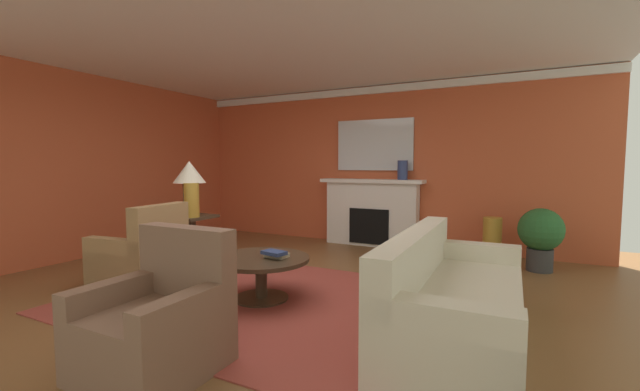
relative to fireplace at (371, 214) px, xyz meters
The scene contains 20 objects.
ground_plane 3.06m from the fireplace, 92.64° to the right, with size 8.75×8.75×0.00m, color brown.
wall_fireplace 0.87m from the fireplace, 123.30° to the left, with size 7.33×0.12×2.76m, color #C65633.
wall_window 4.55m from the fireplace, 142.81° to the right, with size 0.12×6.91×2.76m, color #C65633.
ceiling_panel 3.51m from the fireplace, 92.93° to the right, with size 7.33×6.91×0.06m, color white.
crown_moulding 2.14m from the fireplace, 136.65° to the left, with size 7.33×0.08×0.12m, color white.
area_rug 3.21m from the fireplace, 90.93° to the right, with size 3.63×2.77×0.01m, color #993D33.
fireplace is the anchor object (origin of this frame).
mantel_mirror 1.20m from the fireplace, 90.00° to the left, with size 1.36×0.04×0.88m, color silver.
sofa 3.74m from the fireplace, 60.15° to the right, with size 0.95×2.12×0.85m.
armchair_near_window 3.74m from the fireplace, 115.26° to the right, with size 0.90×0.90×0.95m.
armchair_facing_fireplace 4.66m from the fireplace, 88.06° to the right, with size 0.80×0.80×0.95m.
coffee_table 3.18m from the fireplace, 90.93° to the right, with size 1.00×1.00×0.45m.
side_table 3.02m from the fireplace, 125.62° to the right, with size 0.56×0.56×0.70m.
table_lamp 3.09m from the fireplace, 125.62° to the right, with size 0.44×0.44×0.75m.
vase_tall_corner 1.99m from the fireplace, ahead, with size 0.26×0.26×0.64m, color #B7892D.
vase_mantel_right 0.94m from the fireplace, ahead, with size 0.16×0.16×0.32m, color navy.
vase_on_side_table 3.05m from the fireplace, 121.98° to the right, with size 0.20×0.20×0.46m, color #B7892D.
book_red_cover 3.10m from the fireplace, 88.25° to the right, with size 0.23×0.15×0.04m, color tan.
book_art_folio 3.17m from the fireplace, 88.02° to the right, with size 0.24×0.15×0.04m, color navy.
potted_plant 2.61m from the fireplace, 12.45° to the right, with size 0.56×0.56×0.83m.
Camera 1 is at (2.47, -3.46, 1.40)m, focal length 22.29 mm.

